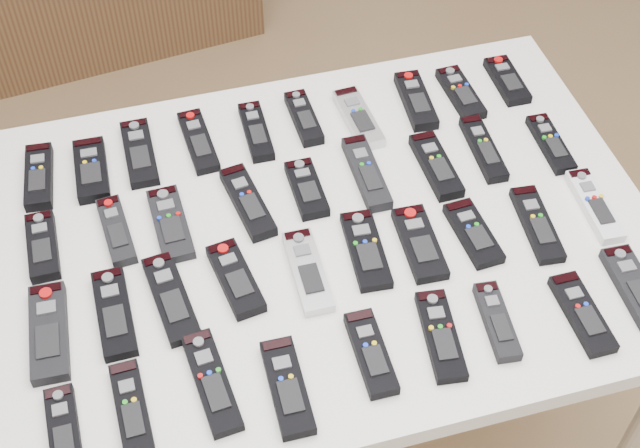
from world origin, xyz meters
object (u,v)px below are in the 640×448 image
object	(u,v)px
remote_18	(551,144)
remote_37	(635,287)
remote_19	(49,332)
remote_25	(420,243)
remote_4	(256,132)
remote_24	(366,250)
remote_15	(366,173)
remote_0	(39,177)
remote_13	(248,202)
remote_35	(497,321)
remote_7	(416,100)
remote_26	(473,233)
remote_3	(198,141)
remote_11	(116,231)
remote_36	(582,314)
remote_16	(436,166)
remote_27	(537,224)
remote_10	(43,246)
remote_1	(91,170)
remote_31	(212,382)
remote_9	(507,80)
table	(320,250)
remote_33	(371,353)
remote_5	(304,118)
remote_32	(287,387)
remote_34	(441,336)
remote_30	(132,410)
remote_29	(64,433)
remote_21	(171,298)
remote_2	(140,153)
remote_20	(114,313)
remote_12	(171,224)
remote_22	(236,279)
remote_8	(461,93)
remote_28	(595,206)
remote_23	(308,271)

from	to	relation	value
remote_18	remote_37	distance (m)	0.37
remote_19	remote_25	distance (m)	0.67
remote_4	remote_24	size ratio (longest dim) A/B	0.91
remote_15	remote_0	bearing A→B (deg)	165.80
remote_13	remote_35	xyz separation A→B (m)	(0.35, -0.38, -0.00)
remote_7	remote_18	size ratio (longest dim) A/B	1.05
remote_24	remote_26	xyz separation A→B (m)	(0.20, -0.02, 0.00)
remote_3	remote_19	xyz separation A→B (m)	(-0.33, -0.39, 0.00)
remote_11	remote_19	distance (m)	0.24
remote_18	remote_36	size ratio (longest dim) A/B	0.97
remote_16	remote_27	world-z (taller)	remote_16
remote_10	remote_25	world-z (taller)	remote_10
remote_1	remote_31	xyz separation A→B (m)	(0.14, -0.53, -0.00)
remote_10	remote_31	size ratio (longest dim) A/B	0.79
remote_24	remote_9	bearing A→B (deg)	44.47
table	remote_33	bearing A→B (deg)	-88.37
remote_5	remote_24	size ratio (longest dim) A/B	0.86
remote_3	remote_27	bearing A→B (deg)	-37.62
remote_32	remote_36	xyz separation A→B (m)	(0.52, 0.01, -0.00)
remote_7	remote_34	world-z (taller)	remote_7
remote_1	remote_30	bearing A→B (deg)	-87.71
remote_24	remote_27	size ratio (longest dim) A/B	0.99
remote_29	remote_21	bearing A→B (deg)	44.95
remote_21	table	bearing A→B (deg)	9.69
remote_32	remote_37	distance (m)	0.64
remote_0	remote_2	size ratio (longest dim) A/B	0.91
remote_25	remote_33	size ratio (longest dim) A/B	1.04
remote_2	remote_5	distance (m)	0.34
table	remote_1	size ratio (longest dim) A/B	7.77
remote_7	remote_26	world-z (taller)	remote_7
remote_33	remote_18	bearing A→B (deg)	37.76
remote_19	remote_20	world-z (taller)	remote_19
remote_12	remote_20	distance (m)	0.22
remote_12	remote_25	bearing A→B (deg)	-23.43
remote_21	remote_34	size ratio (longest dim) A/B	1.09
remote_18	remote_32	distance (m)	0.77
remote_22	remote_30	xyz separation A→B (m)	(-0.21, -0.21, -0.00)
remote_12	remote_26	xyz separation A→B (m)	(0.54, -0.17, 0.00)
remote_7	remote_8	size ratio (longest dim) A/B	1.06
remote_8	remote_26	distance (m)	0.39
remote_27	remote_28	distance (m)	0.13
remote_26	remote_36	bearing A→B (deg)	-66.52
remote_8	remote_23	xyz separation A→B (m)	(-0.44, -0.38, 0.00)
remote_28	remote_35	distance (m)	0.35
remote_16	remote_33	world-z (taller)	same
remote_26	remote_3	bearing A→B (deg)	136.06
remote_5	remote_37	world-z (taller)	same
remote_7	remote_28	distance (m)	0.44
remote_26	remote_36	distance (m)	0.25
remote_4	remote_37	xyz separation A→B (m)	(0.55, -0.57, 0.00)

